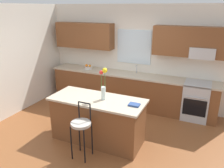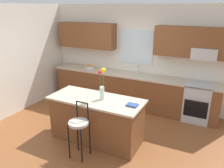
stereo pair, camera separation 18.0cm
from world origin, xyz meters
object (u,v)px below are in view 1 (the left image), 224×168
Objects in this scene: fruit_bowl_oranges at (88,67)px; kitchen_island at (98,120)px; oven_range at (196,101)px; cookbook at (134,105)px; flower_vase at (103,85)px; bar_stool_near at (81,126)px.

kitchen_island is at bearing -55.40° from fruit_bowl_oranges.
fruit_bowl_oranges is (-1.29, 1.86, 0.50)m from kitchen_island.
cookbook is (-0.96, -1.84, 0.48)m from oven_range.
fruit_bowl_oranges is at bearing 137.72° from cookbook.
flower_vase is 0.69m from cookbook.
flower_vase is at bearing 10.47° from kitchen_island.
bar_stool_near is (-0.00, -0.61, 0.17)m from kitchen_island.
kitchen_island is at bearing -133.20° from oven_range.
flower_vase is at bearing 177.94° from cookbook.
flower_vase reaches higher than oven_range.
kitchen_island is 0.90m from cookbook.
oven_range is 2.53m from flower_vase.
kitchen_island is (-1.73, -1.84, 0.00)m from oven_range.
oven_range is 4.60× the size of cookbook.
kitchen_island is 9.43× the size of cookbook.
oven_range is 3.00m from bar_stool_near.
cookbook is at bearing -117.68° from oven_range.
bar_stool_near is at bearing -125.20° from oven_range.
flower_vase is (0.13, 0.63, 0.58)m from bar_stool_near.
oven_range and kitchen_island have the same top height.
cookbook is at bearing -2.06° from flower_vase.
bar_stool_near is at bearing -62.54° from fruit_bowl_oranges.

